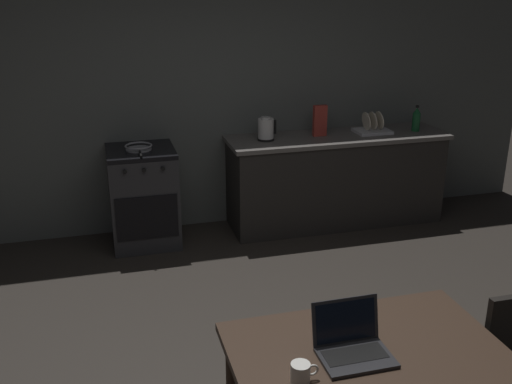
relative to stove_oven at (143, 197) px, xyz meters
name	(u,v)px	position (x,y,z in m)	size (l,w,h in m)	color
back_wall	(231,95)	(0.92, 0.35, 0.82)	(6.40, 0.10, 2.55)	#5C615D
kitchen_counter	(335,179)	(1.89, 0.00, 0.00)	(2.16, 0.64, 0.90)	#282623
stove_oven	(143,197)	(0.00, 0.00, 0.00)	(0.60, 0.62, 0.90)	#2D2D30
dining_table	(372,370)	(0.75, -3.17, 0.23)	(1.25, 0.90, 0.76)	#332319
laptop	(352,345)	(0.67, -3.13, 0.35)	(0.32, 0.27, 0.22)	#232326
electric_kettle	(266,129)	(1.17, 0.00, 0.56)	(0.18, 0.15, 0.22)	black
bottle	(416,119)	(2.70, -0.05, 0.57)	(0.08, 0.08, 0.26)	#19592D
frying_pan	(139,147)	(-0.01, -0.03, 0.48)	(0.24, 0.41, 0.05)	gray
coffee_mug	(301,373)	(0.38, -3.25, 0.35)	(0.12, 0.08, 0.09)	silver
cereal_box	(320,121)	(1.71, 0.02, 0.60)	(0.13, 0.05, 0.30)	#B2382D
dish_rack	(372,128)	(2.26, 0.00, 0.50)	(0.34, 0.26, 0.21)	silver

